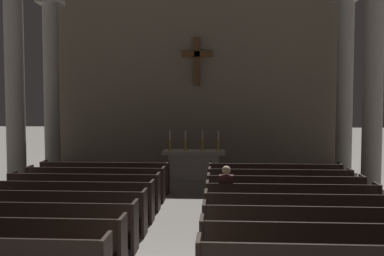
# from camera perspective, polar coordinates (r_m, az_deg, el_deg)

# --- Properties ---
(pew_left_row_2) EXTENTS (3.82, 0.50, 0.95)m
(pew_left_row_2) POSITION_cam_1_polar(r_m,az_deg,el_deg) (8.27, -21.80, -13.07)
(pew_left_row_2) COLOR black
(pew_left_row_2) RESTS_ON ground
(pew_left_row_3) EXTENTS (3.82, 0.50, 0.95)m
(pew_left_row_3) POSITION_cam_1_polar(r_m,az_deg,el_deg) (9.19, -18.93, -11.31)
(pew_left_row_3) COLOR black
(pew_left_row_3) RESTS_ON ground
(pew_left_row_4) EXTENTS (3.82, 0.50, 0.95)m
(pew_left_row_4) POSITION_cam_1_polar(r_m,az_deg,el_deg) (10.15, -16.62, -9.86)
(pew_left_row_4) COLOR black
(pew_left_row_4) RESTS_ON ground
(pew_left_row_5) EXTENTS (3.82, 0.50, 0.95)m
(pew_left_row_5) POSITION_cam_1_polar(r_m,az_deg,el_deg) (11.12, -14.73, -8.64)
(pew_left_row_5) COLOR black
(pew_left_row_5) RESTS_ON ground
(pew_left_row_6) EXTENTS (3.82, 0.50, 0.95)m
(pew_left_row_6) POSITION_cam_1_polar(r_m,az_deg,el_deg) (12.11, -13.15, -7.62)
(pew_left_row_6) COLOR black
(pew_left_row_6) RESTS_ON ground
(pew_left_row_7) EXTENTS (3.82, 0.50, 0.95)m
(pew_left_row_7) POSITION_cam_1_polar(r_m,az_deg,el_deg) (13.10, -11.82, -6.74)
(pew_left_row_7) COLOR black
(pew_left_row_7) RESTS_ON ground
(pew_left_row_8) EXTENTS (3.82, 0.50, 0.95)m
(pew_left_row_8) POSITION_cam_1_polar(r_m,az_deg,el_deg) (14.11, -10.68, -5.99)
(pew_left_row_8) COLOR black
(pew_left_row_8) RESTS_ON ground
(pew_right_row_2) EXTENTS (3.82, 0.50, 0.95)m
(pew_right_row_2) POSITION_cam_1_polar(r_m,az_deg,el_deg) (7.68, 15.81, -14.23)
(pew_right_row_2) COLOR black
(pew_right_row_2) RESTS_ON ground
(pew_right_row_3) EXTENTS (3.82, 0.50, 0.95)m
(pew_right_row_3) POSITION_cam_1_polar(r_m,az_deg,el_deg) (8.68, 14.30, -12.13)
(pew_right_row_3) COLOR black
(pew_right_row_3) RESTS_ON ground
(pew_right_row_4) EXTENTS (3.82, 0.50, 0.95)m
(pew_right_row_4) POSITION_cam_1_polar(r_m,az_deg,el_deg) (9.68, 13.11, -10.45)
(pew_right_row_4) COLOR black
(pew_right_row_4) RESTS_ON ground
(pew_right_row_5) EXTENTS (3.82, 0.50, 0.95)m
(pew_right_row_5) POSITION_cam_1_polar(r_m,az_deg,el_deg) (10.70, 12.16, -9.09)
(pew_right_row_5) COLOR black
(pew_right_row_5) RESTS_ON ground
(pew_right_row_6) EXTENTS (3.82, 0.50, 0.95)m
(pew_right_row_6) POSITION_cam_1_polar(r_m,az_deg,el_deg) (11.72, 11.38, -7.97)
(pew_right_row_6) COLOR black
(pew_right_row_6) RESTS_ON ground
(pew_right_row_7) EXTENTS (3.82, 0.50, 0.95)m
(pew_right_row_7) POSITION_cam_1_polar(r_m,az_deg,el_deg) (12.75, 10.73, -7.02)
(pew_right_row_7) COLOR black
(pew_right_row_7) RESTS_ON ground
(pew_right_row_8) EXTENTS (3.82, 0.50, 0.95)m
(pew_right_row_8) POSITION_cam_1_polar(r_m,az_deg,el_deg) (13.78, 10.17, -6.21)
(pew_right_row_8) COLOR black
(pew_right_row_8) RESTS_ON ground
(column_left_third) EXTENTS (0.86, 0.86, 6.48)m
(column_left_third) POSITION_cam_1_polar(r_m,az_deg,el_deg) (15.19, -21.03, 4.65)
(column_left_third) COLOR #9E998E
(column_left_third) RESTS_ON ground
(column_right_third) EXTENTS (0.86, 0.86, 6.48)m
(column_right_third) POSITION_cam_1_polar(r_m,az_deg,el_deg) (14.53, 21.45, 4.70)
(column_right_third) COLOR #9E998E
(column_right_third) RESTS_ON ground
(column_left_fourth) EXTENTS (0.86, 0.86, 6.48)m
(column_left_fourth) POSITION_cam_1_polar(r_m,az_deg,el_deg) (18.04, -16.96, 4.53)
(column_left_fourth) COLOR #9E998E
(column_left_fourth) RESTS_ON ground
(column_right_fourth) EXTENTS (0.86, 0.86, 6.48)m
(column_right_fourth) POSITION_cam_1_polar(r_m,az_deg,el_deg) (17.48, 18.35, 4.54)
(column_right_fourth) COLOR #9E998E
(column_right_fourth) RESTS_ON ground
(altar) EXTENTS (2.20, 0.90, 1.01)m
(altar) POSITION_cam_1_polar(r_m,az_deg,el_deg) (16.30, 0.25, -4.43)
(altar) COLOR #BCB7AD
(altar) RESTS_ON ground
(candlestick_outer_left) EXTENTS (0.16, 0.16, 0.69)m
(candlestick_outer_left) POSITION_cam_1_polar(r_m,az_deg,el_deg) (16.29, -2.73, -1.97)
(candlestick_outer_left) COLOR #B79338
(candlestick_outer_left) RESTS_ON altar
(candlestick_inner_left) EXTENTS (0.16, 0.16, 0.69)m
(candlestick_inner_left) POSITION_cam_1_polar(r_m,az_deg,el_deg) (16.24, -0.80, -1.99)
(candlestick_inner_left) COLOR #B79338
(candlestick_inner_left) RESTS_ON altar
(candlestick_inner_right) EXTENTS (0.16, 0.16, 0.69)m
(candlestick_inner_right) POSITION_cam_1_polar(r_m,az_deg,el_deg) (16.20, 1.31, -2.00)
(candlestick_inner_right) COLOR #B79338
(candlestick_inner_right) RESTS_ON altar
(candlestick_outer_right) EXTENTS (0.16, 0.16, 0.69)m
(candlestick_outer_right) POSITION_cam_1_polar(r_m,az_deg,el_deg) (16.19, 3.26, -2.01)
(candlestick_outer_right) COLOR #B79338
(candlestick_outer_right) RESTS_ON altar
(apse_with_cross) EXTENTS (11.67, 0.48, 7.80)m
(apse_with_cross) POSITION_cam_1_polar(r_m,az_deg,el_deg) (18.49, 0.67, 6.98)
(apse_with_cross) COLOR gray
(apse_with_cross) RESTS_ON ground
(lone_worshipper) EXTENTS (0.32, 0.43, 1.32)m
(lone_worshipper) POSITION_cam_1_polar(r_m,az_deg,el_deg) (10.57, 4.24, -7.98)
(lone_worshipper) COLOR #26262B
(lone_worshipper) RESTS_ON ground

